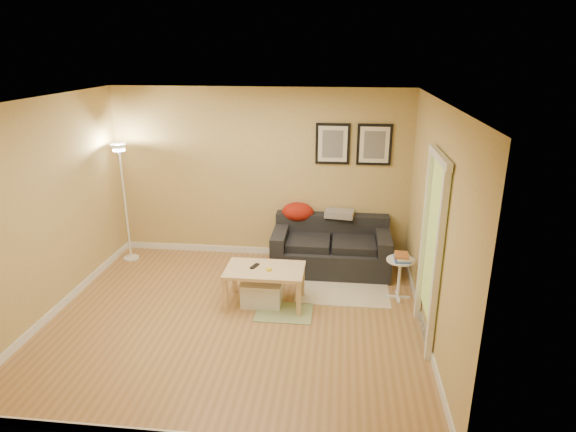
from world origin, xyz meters
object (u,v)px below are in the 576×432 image
object	(u,v)px
sofa	(331,246)
floor_lamp	(125,206)
coffee_table	(265,286)
storage_bin	(262,292)
book_stack	(402,257)
side_table	(399,279)

from	to	relation	value
sofa	floor_lamp	bearing A→B (deg)	179.50
coffee_table	storage_bin	bearing A→B (deg)	171.41
coffee_table	book_stack	bearing A→B (deg)	-10.69
side_table	book_stack	xyz separation A→B (m)	(0.02, -0.01, 0.32)
sofa	storage_bin	distance (m)	1.44
storage_bin	floor_lamp	bearing A→B (deg)	152.71
sofa	floor_lamp	xyz separation A→B (m)	(-3.11, 0.03, 0.49)
coffee_table	storage_bin	xyz separation A→B (m)	(-0.04, -0.01, -0.09)
storage_bin	book_stack	bearing A→B (deg)	11.00
sofa	book_stack	xyz separation A→B (m)	(0.92, -0.80, 0.22)
side_table	book_stack	world-z (taller)	book_stack
sofa	floor_lamp	distance (m)	3.15
storage_bin	floor_lamp	world-z (taller)	floor_lamp
sofa	coffee_table	world-z (taller)	sofa
coffee_table	side_table	distance (m)	1.75
coffee_table	side_table	bearing A→B (deg)	-10.16
sofa	storage_bin	xyz separation A→B (m)	(-0.84, -1.14, -0.21)
floor_lamp	storage_bin	bearing A→B (deg)	-27.29
book_stack	sofa	bearing A→B (deg)	133.89
book_stack	storage_bin	bearing A→B (deg)	-174.29
coffee_table	floor_lamp	size ratio (longest dim) A/B	0.54
book_stack	floor_lamp	xyz separation A→B (m)	(-4.04, 0.83, 0.27)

